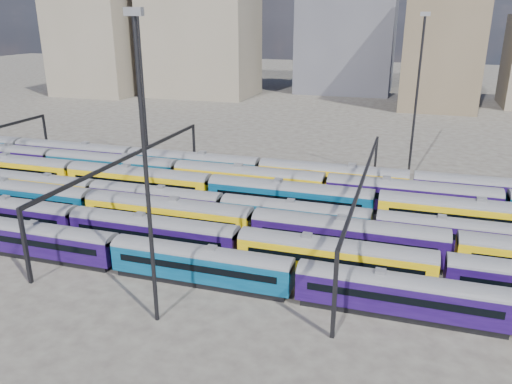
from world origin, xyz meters
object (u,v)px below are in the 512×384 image
(rake_0, at_px, (295,275))
(rake_1, at_px, (153,230))
(rake_2, at_px, (348,234))
(mast_2, at_px, (146,166))

(rake_0, height_order, rake_1, rake_1)
(rake_2, relative_size, mast_2, 4.18)
(rake_1, height_order, mast_2, mast_2)
(rake_1, bearing_deg, rake_2, 13.51)
(rake_0, relative_size, mast_2, 4.42)
(rake_1, relative_size, rake_2, 1.32)
(rake_2, bearing_deg, rake_1, -166.49)
(mast_2, bearing_deg, rake_2, 50.25)
(rake_1, height_order, rake_2, rake_2)
(rake_2, bearing_deg, rake_0, -109.17)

